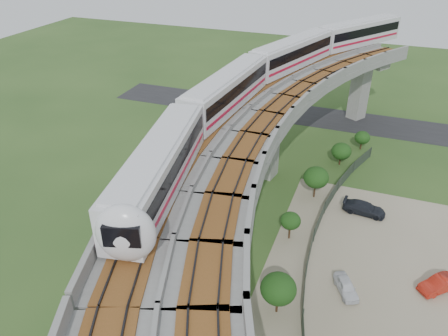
# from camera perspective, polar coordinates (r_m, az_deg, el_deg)

# --- Properties ---
(ground) EXTENTS (160.00, 160.00, 0.00)m
(ground) POSITION_cam_1_polar(r_m,az_deg,el_deg) (44.67, 0.79, -7.18)
(ground) COLOR #2D4D1F
(ground) RESTS_ON ground
(dirt_lot) EXTENTS (18.00, 26.00, 0.04)m
(dirt_lot) POSITION_cam_1_polar(r_m,az_deg,el_deg) (41.58, 18.71, -12.46)
(dirt_lot) COLOR gray
(dirt_lot) RESTS_ON ground
(asphalt_road) EXTENTS (60.00, 8.00, 0.03)m
(asphalt_road) POSITION_cam_1_polar(r_m,az_deg,el_deg) (70.01, 9.19, 7.04)
(asphalt_road) COLOR #232326
(asphalt_road) RESTS_ON ground
(viaduct) EXTENTS (19.58, 73.98, 11.40)m
(viaduct) POSITION_cam_1_polar(r_m,az_deg,el_deg) (38.85, 6.22, 2.30)
(viaduct) COLOR #99968E
(viaduct) RESTS_ON ground
(metro_train) EXTENTS (16.93, 60.24, 3.64)m
(metro_train) POSITION_cam_1_polar(r_m,az_deg,el_deg) (47.99, 7.01, 12.01)
(metro_train) COLOR silver
(metro_train) RESTS_ON ground
(fence) EXTENTS (3.87, 38.73, 1.50)m
(fence) POSITION_cam_1_polar(r_m,az_deg,el_deg) (42.65, 13.38, -8.97)
(fence) COLOR #2D382D
(fence) RESTS_ON ground
(tree_0) EXTENTS (2.00, 2.00, 2.57)m
(tree_0) POSITION_cam_1_polar(r_m,az_deg,el_deg) (60.31, 17.62, 3.81)
(tree_0) COLOR #382314
(tree_0) RESTS_ON ground
(tree_1) EXTENTS (2.44, 2.44, 2.93)m
(tree_1) POSITION_cam_1_polar(r_m,az_deg,el_deg) (55.64, 15.07, 2.13)
(tree_1) COLOR #382314
(tree_1) RESTS_ON ground
(tree_2) EXTENTS (2.74, 2.74, 3.71)m
(tree_2) POSITION_cam_1_polar(r_m,az_deg,el_deg) (48.15, 11.94, -1.21)
(tree_2) COLOR #382314
(tree_2) RESTS_ON ground
(tree_3) EXTENTS (1.95, 1.95, 2.93)m
(tree_3) POSITION_cam_1_polar(r_m,az_deg,el_deg) (41.94, 8.69, -6.84)
(tree_3) COLOR #382314
(tree_3) RESTS_ON ground
(tree_4) EXTENTS (2.80, 2.80, 3.69)m
(tree_4) POSITION_cam_1_polar(r_m,az_deg,el_deg) (34.66, 7.11, -15.38)
(tree_4) COLOR #382314
(tree_4) RESTS_ON ground
(car_white) EXTENTS (2.67, 3.48, 1.11)m
(car_white) POSITION_cam_1_polar(r_m,az_deg,el_deg) (38.58, 15.66, -14.69)
(car_white) COLOR white
(car_white) RESTS_ON dirt_lot
(car_red) EXTENTS (3.65, 3.54, 1.24)m
(car_red) POSITION_cam_1_polar(r_m,az_deg,el_deg) (41.42, 26.36, -13.41)
(car_red) COLOR #A91C0F
(car_red) RESTS_ON dirt_lot
(car_dark) EXTENTS (4.48, 2.15, 1.26)m
(car_dark) POSITION_cam_1_polar(r_m,az_deg,el_deg) (47.87, 17.84, -5.01)
(car_dark) COLOR black
(car_dark) RESTS_ON dirt_lot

